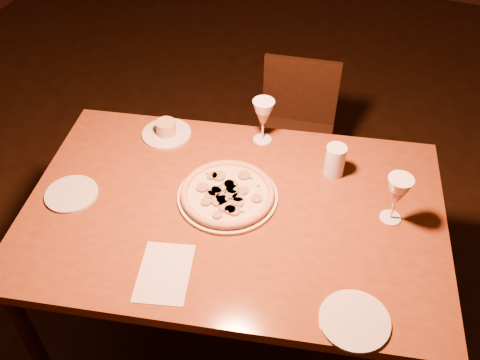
% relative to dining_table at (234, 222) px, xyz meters
% --- Properties ---
extents(floor, '(7.00, 7.00, 0.00)m').
position_rel_dining_table_xyz_m(floor, '(-0.04, 0.22, -0.71)').
color(floor, black).
rests_on(floor, ground).
extents(dining_table, '(1.62, 1.22, 0.78)m').
position_rel_dining_table_xyz_m(dining_table, '(0.00, 0.00, 0.00)').
color(dining_table, brown).
rests_on(dining_table, floor).
extents(chair_far, '(0.43, 0.43, 0.78)m').
position_rel_dining_table_xyz_m(chair_far, '(-0.03, 0.92, -0.27)').
color(chair_far, black).
rests_on(chair_far, floor).
extents(pizza_plate, '(0.36, 0.36, 0.04)m').
position_rel_dining_table_xyz_m(pizza_plate, '(-0.04, 0.04, 0.09)').
color(pizza_plate, silver).
rests_on(pizza_plate, dining_table).
extents(ramekin_saucer, '(0.20, 0.20, 0.06)m').
position_rel_dining_table_xyz_m(ramekin_saucer, '(-0.40, 0.28, 0.09)').
color(ramekin_saucer, silver).
rests_on(ramekin_saucer, dining_table).
extents(wine_glass_far, '(0.09, 0.09, 0.19)m').
position_rel_dining_table_xyz_m(wine_glass_far, '(-0.03, 0.39, 0.16)').
color(wine_glass_far, '#C67452').
rests_on(wine_glass_far, dining_table).
extents(wine_glass_right, '(0.08, 0.08, 0.19)m').
position_rel_dining_table_xyz_m(wine_glass_right, '(0.52, 0.15, 0.16)').
color(wine_glass_right, '#C67452').
rests_on(wine_glass_right, dining_table).
extents(water_tumbler, '(0.07, 0.07, 0.12)m').
position_rel_dining_table_xyz_m(water_tumbler, '(0.28, 0.31, 0.13)').
color(water_tumbler, silver).
rests_on(water_tumbler, dining_table).
extents(side_plate_left, '(0.19, 0.19, 0.01)m').
position_rel_dining_table_xyz_m(side_plate_left, '(-0.57, -0.15, 0.07)').
color(side_plate_left, silver).
rests_on(side_plate_left, dining_table).
extents(side_plate_near, '(0.21, 0.21, 0.01)m').
position_rel_dining_table_xyz_m(side_plate_near, '(0.49, -0.29, 0.07)').
color(side_plate_near, silver).
rests_on(side_plate_near, dining_table).
extents(menu_card, '(0.22, 0.27, 0.00)m').
position_rel_dining_table_xyz_m(menu_card, '(-0.10, -0.33, 0.07)').
color(menu_card, beige).
rests_on(menu_card, dining_table).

